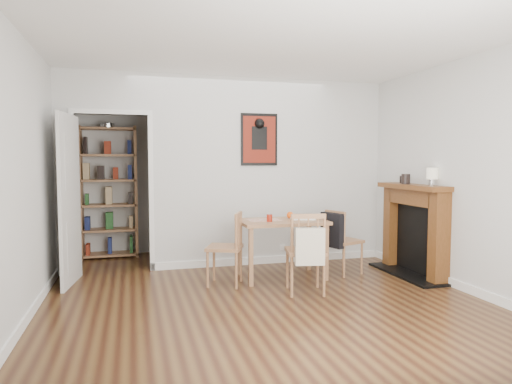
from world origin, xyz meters
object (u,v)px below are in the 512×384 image
object	(u,v)px
chair_left	(225,248)
mantel_lamp	(432,175)
chair_front	(306,252)
bookshelf	(109,193)
chair_right	(343,241)
dining_table	(282,227)
ceramic_jar_b	(403,179)
fireplace	(415,227)
orange_fruit	(290,215)
red_glass	(269,218)
notebook	(302,219)
ceramic_jar_a	(406,179)

from	to	relation	value
chair_left	mantel_lamp	xyz separation A→B (m)	(2.45, -0.47, 0.86)
chair_front	bookshelf	world-z (taller)	bookshelf
chair_right	chair_front	bearing A→B (deg)	-139.38
dining_table	ceramic_jar_b	world-z (taller)	ceramic_jar_b
mantel_lamp	fireplace	bearing A→B (deg)	92.52
chair_left	orange_fruit	xyz separation A→B (m)	(0.90, 0.25, 0.34)
dining_table	chair_right	size ratio (longest dim) A/B	1.28
chair_left	ceramic_jar_b	size ratio (longest dim) A/B	8.82
dining_table	fireplace	bearing A→B (deg)	-10.12
red_glass	orange_fruit	world-z (taller)	red_glass
chair_left	notebook	xyz separation A→B (m)	(1.03, 0.15, 0.30)
dining_table	mantel_lamp	bearing A→B (deg)	-19.57
chair_right	notebook	size ratio (longest dim) A/B	2.71
red_glass	orange_fruit	distance (m)	0.40
bookshelf	orange_fruit	distance (m)	2.86
bookshelf	notebook	distance (m)	3.03
dining_table	red_glass	size ratio (longest dim) A/B	11.98
red_glass	mantel_lamp	xyz separation A→B (m)	(1.89, -0.52, 0.53)
chair_front	bookshelf	xyz separation A→B (m)	(-2.17, 2.54, 0.52)
ceramic_jar_a	ceramic_jar_b	bearing A→B (deg)	65.45
red_glass	ceramic_jar_b	size ratio (longest dim) A/B	0.91
ceramic_jar_b	fireplace	bearing A→B (deg)	-92.45
notebook	dining_table	bearing A→B (deg)	-176.05
chair_right	ceramic_jar_a	world-z (taller)	ceramic_jar_a
dining_table	notebook	size ratio (longest dim) A/B	3.46
red_glass	notebook	xyz separation A→B (m)	(0.47, 0.11, -0.04)
red_glass	notebook	world-z (taller)	red_glass
orange_fruit	notebook	world-z (taller)	orange_fruit
chair_front	chair_left	bearing A→B (deg)	144.94
chair_front	ceramic_jar_a	size ratio (longest dim) A/B	6.93
dining_table	ceramic_jar_a	distance (m)	1.71
dining_table	chair_right	distance (m)	0.84
dining_table	bookshelf	distance (m)	2.84
chair_left	fireplace	size ratio (longest dim) A/B	0.69
chair_front	red_glass	xyz separation A→B (m)	(-0.23, 0.60, 0.31)
ceramic_jar_a	chair_left	bearing A→B (deg)	177.69
chair_right	chair_front	xyz separation A→B (m)	(-0.78, -0.67, 0.03)
dining_table	ceramic_jar_a	bearing A→B (deg)	-8.00
chair_left	ceramic_jar_a	size ratio (longest dim) A/B	6.61
chair_front	ceramic_jar_a	world-z (taller)	ceramic_jar_a
fireplace	orange_fruit	distance (m)	1.60
dining_table	bookshelf	bearing A→B (deg)	138.99
chair_left	chair_front	xyz separation A→B (m)	(0.80, -0.56, 0.03)
chair_right	ceramic_jar_b	bearing A→B (deg)	2.39
orange_fruit	red_glass	bearing A→B (deg)	-148.28
notebook	mantel_lamp	xyz separation A→B (m)	(1.42, -0.62, 0.56)
dining_table	notebook	world-z (taller)	notebook
red_glass	ceramic_jar_a	xyz separation A→B (m)	(1.78, -0.14, 0.46)
chair_right	red_glass	distance (m)	1.07
chair_right	chair_front	distance (m)	1.02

